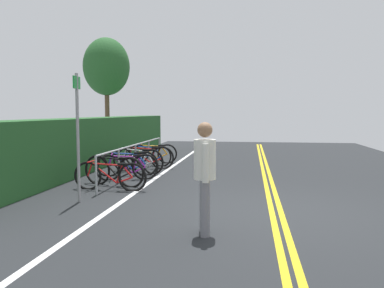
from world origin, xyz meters
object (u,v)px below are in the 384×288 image
at_px(bicycle_4, 138,160).
at_px(bicycle_6, 148,155).
at_px(tree_mid, 106,67).
at_px(bicycle_2, 127,167).
at_px(bicycle_0, 110,176).
at_px(sign_post_near, 78,126).
at_px(bicycle_7, 153,154).
at_px(bicycle_5, 146,158).
at_px(pedestrian, 205,170).
at_px(bike_rack, 136,152).
at_px(bicycle_1, 114,171).
at_px(bicycle_3, 127,164).

distance_m(bicycle_4, bicycle_6, 1.51).
relative_size(bicycle_6, tree_mid, 0.32).
relative_size(bicycle_2, tree_mid, 0.31).
bearing_deg(bicycle_0, sign_post_near, 171.59).
bearing_deg(bicycle_7, bicycle_5, -175.68).
bearing_deg(bicycle_2, bicycle_5, 1.11).
bearing_deg(sign_post_near, bicycle_6, 0.28).
xyz_separation_m(bicycle_7, tree_mid, (4.35, 3.27, 3.52)).
distance_m(bicycle_4, sign_post_near, 4.06).
bearing_deg(pedestrian, bicycle_6, 21.09).
height_order(bike_rack, bicycle_4, bike_rack).
height_order(bicycle_1, pedestrian, pedestrian).
xyz_separation_m(bicycle_2, bicycle_6, (2.76, 0.16, -0.00)).
bearing_deg(bicycle_2, pedestrian, -149.28).
xyz_separation_m(bicycle_7, pedestrian, (-7.70, -2.70, 0.61)).
height_order(bicycle_5, bicycle_7, bicycle_5).
distance_m(bicycle_3, bicycle_7, 2.76).
relative_size(bicycle_2, pedestrian, 0.98).
relative_size(bicycle_6, sign_post_near, 0.66).
height_order(bicycle_0, bicycle_2, bicycle_2).
xyz_separation_m(bicycle_5, tree_mid, (5.74, 3.38, 3.50)).
relative_size(bicycle_0, bicycle_2, 1.09).
bearing_deg(bicycle_6, bicycle_5, -170.52).
bearing_deg(bicycle_1, bicycle_6, 1.62).
bearing_deg(bicycle_6, bicycle_7, -1.91).
bearing_deg(bicycle_5, bicycle_2, -178.89).
height_order(bicycle_6, bicycle_7, bicycle_6).
bearing_deg(bicycle_0, bicycle_5, 1.42).
xyz_separation_m(bike_rack, bicycle_0, (-2.38, -0.10, -0.32)).
relative_size(bicycle_4, bicycle_5, 0.96).
distance_m(bike_rack, sign_post_near, 3.72).
distance_m(bicycle_1, bicycle_4, 2.09).
relative_size(bicycle_0, bicycle_7, 1.06).
distance_m(bike_rack, pedestrian, 5.91).
bearing_deg(tree_mid, bicycle_4, -152.75).
bearing_deg(bicycle_3, bicycle_6, -0.80).
distance_m(bike_rack, bicycle_6, 1.80).
height_order(bicycle_1, bicycle_7, bicycle_1).
xyz_separation_m(bicycle_2, bicycle_4, (1.25, 0.08, 0.02)).
bearing_deg(bicycle_2, bicycle_1, 175.70).
height_order(bicycle_1, bicycle_3, bicycle_1).
distance_m(bicycle_1, bicycle_2, 0.84).
relative_size(bicycle_4, bicycle_6, 1.02).
relative_size(bicycle_0, bicycle_6, 1.04).
distance_m(pedestrian, tree_mid, 13.76).
height_order(bicycle_0, bicycle_1, bicycle_1).
bearing_deg(bicycle_2, bike_rack, 3.17).
distance_m(bicycle_4, pedestrian, 6.18).
relative_size(bicycle_2, sign_post_near, 0.63).
bearing_deg(bicycle_5, pedestrian, -157.62).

